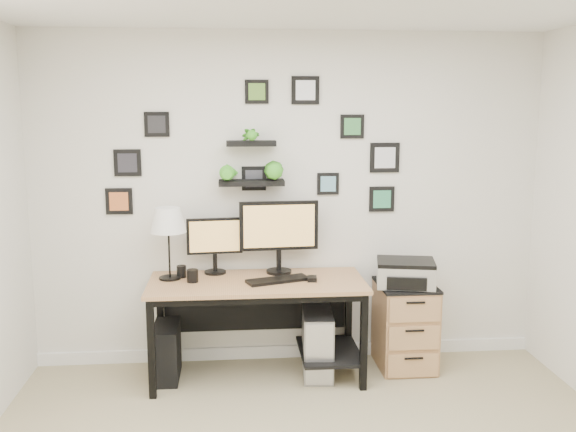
{
  "coord_description": "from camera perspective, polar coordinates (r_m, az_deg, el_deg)",
  "views": [
    {
      "loc": [
        -0.46,
        -2.97,
        2.03
      ],
      "look_at": [
        -0.03,
        1.83,
        1.2
      ],
      "focal_mm": 40.0,
      "sensor_mm": 36.0,
      "label": 1
    }
  ],
  "objects": [
    {
      "name": "room",
      "position": [
        5.36,
        0.13,
        -11.92
      ],
      "size": [
        4.0,
        4.0,
        4.0
      ],
      "color": "tan",
      "rests_on": "ground"
    },
    {
      "name": "desk",
      "position": [
        4.85,
        -2.37,
        -7.06
      ],
      "size": [
        1.6,
        0.7,
        0.75
      ],
      "color": "tan",
      "rests_on": "ground"
    },
    {
      "name": "monitor_left",
      "position": [
        4.95,
        -6.53,
        -2.25
      ],
      "size": [
        0.43,
        0.18,
        0.43
      ],
      "color": "black",
      "rests_on": "desk"
    },
    {
      "name": "monitor_right",
      "position": [
        4.92,
        -0.81,
        -1.31
      ],
      "size": [
        0.61,
        0.21,
        0.56
      ],
      "color": "black",
      "rests_on": "desk"
    },
    {
      "name": "keyboard",
      "position": [
        4.75,
        -0.91,
        -5.71
      ],
      "size": [
        0.49,
        0.29,
        0.02
      ],
      "primitive_type": "cube",
      "rotation": [
        0.0,
        0.0,
        0.33
      ],
      "color": "black",
      "rests_on": "desk"
    },
    {
      "name": "mouse",
      "position": [
        4.78,
        2.15,
        -5.59
      ],
      "size": [
        0.08,
        0.11,
        0.03
      ],
      "primitive_type": "cube",
      "rotation": [
        0.0,
        0.0,
        -0.11
      ],
      "color": "black",
      "rests_on": "desk"
    },
    {
      "name": "table_lamp",
      "position": [
        4.81,
        -10.6,
        -0.52
      ],
      "size": [
        0.27,
        0.27,
        0.54
      ],
      "color": "black",
      "rests_on": "desk"
    },
    {
      "name": "mug",
      "position": [
        4.78,
        -8.49,
        -5.28
      ],
      "size": [
        0.08,
        0.08,
        0.09
      ],
      "primitive_type": "cylinder",
      "color": "black",
      "rests_on": "desk"
    },
    {
      "name": "pen_cup",
      "position": [
        4.92,
        -9.45,
        -4.89
      ],
      "size": [
        0.07,
        0.07,
        0.09
      ],
      "primitive_type": "cylinder",
      "color": "black",
      "rests_on": "desk"
    },
    {
      "name": "pc_tower_black",
      "position": [
        5.01,
        -10.73,
        -11.77
      ],
      "size": [
        0.18,
        0.41,
        0.41
      ],
      "primitive_type": "cube",
      "rotation": [
        0.0,
        0.0,
        -0.0
      ],
      "color": "black",
      "rests_on": "ground"
    },
    {
      "name": "pc_tower_grey",
      "position": [
        4.99,
        2.63,
        -11.18
      ],
      "size": [
        0.26,
        0.51,
        0.49
      ],
      "color": "gray",
      "rests_on": "ground"
    },
    {
      "name": "file_cabinet",
      "position": [
        5.17,
        10.35,
        -9.53
      ],
      "size": [
        0.43,
        0.53,
        0.67
      ],
      "color": "tan",
      "rests_on": "ground"
    },
    {
      "name": "printer",
      "position": [
        5.0,
        10.41,
        -5.0
      ],
      "size": [
        0.49,
        0.42,
        0.2
      ],
      "color": "silver",
      "rests_on": "file_cabinet"
    },
    {
      "name": "wall_decor",
      "position": [
        4.92,
        -2.69,
        5.32
      ],
      "size": [
        2.29,
        0.18,
        1.06
      ],
      "color": "black",
      "rests_on": "ground"
    }
  ]
}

